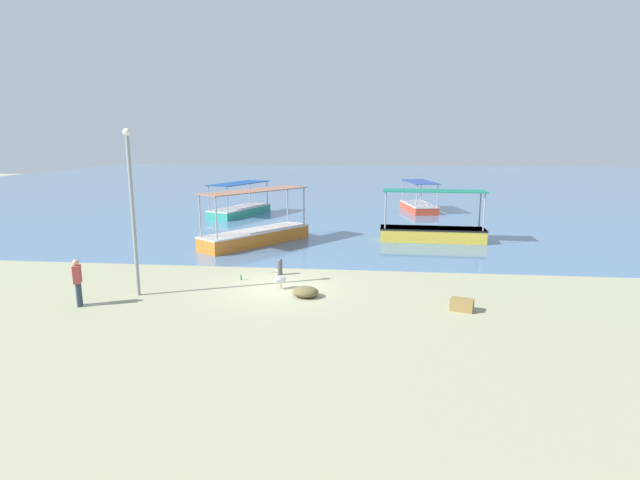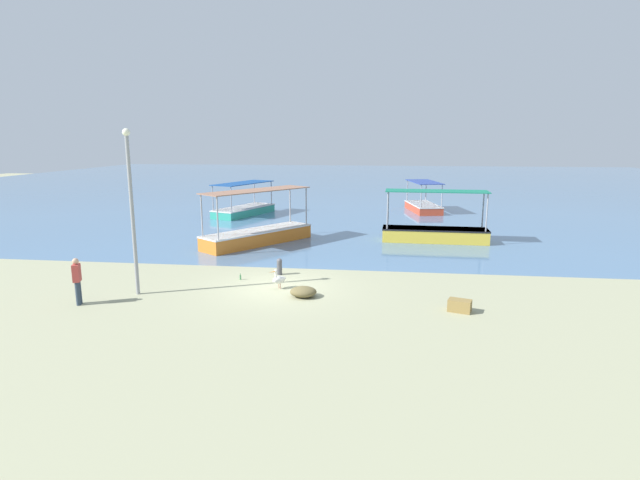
# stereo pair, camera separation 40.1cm
# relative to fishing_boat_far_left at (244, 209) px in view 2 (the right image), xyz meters

# --- Properties ---
(ground) EXTENTS (120.00, 120.00, 0.00)m
(ground) POSITION_rel_fishing_boat_far_left_xyz_m (6.60, -18.49, -0.50)
(ground) COLOR #9F9F7B
(harbor_water) EXTENTS (110.00, 90.00, 0.00)m
(harbor_water) POSITION_rel_fishing_boat_far_left_xyz_m (6.60, 29.51, -0.49)
(harbor_water) COLOR #50759C
(harbor_water) RESTS_ON ground
(fishing_boat_far_left) EXTENTS (3.85, 6.07, 2.49)m
(fishing_boat_far_left) POSITION_rel_fishing_boat_far_left_xyz_m (0.00, 0.00, 0.00)
(fishing_boat_far_left) COLOR teal
(fishing_boat_far_left) RESTS_ON harbor_water
(fishing_boat_far_right) EXTENTS (5.36, 6.51, 3.03)m
(fishing_boat_far_right) POSITION_rel_fishing_boat_far_left_xyz_m (3.75, -10.41, 0.09)
(fishing_boat_far_right) COLOR orange
(fishing_boat_far_right) RESTS_ON harbor_water
(fishing_boat_near_right) EXTENTS (2.82, 5.30, 2.41)m
(fishing_boat_near_right) POSITION_rel_fishing_boat_far_left_xyz_m (13.88, 3.76, -0.01)
(fishing_boat_near_right) COLOR #CB4429
(fishing_boat_near_right) RESTS_ON harbor_water
(fishing_boat_outer) EXTENTS (5.97, 1.83, 2.92)m
(fishing_boat_outer) POSITION_rel_fishing_boat_far_left_xyz_m (13.62, -8.51, 0.08)
(fishing_boat_outer) COLOR gold
(fishing_boat_outer) RESTS_ON harbor_water
(pelican) EXTENTS (0.62, 0.67, 0.80)m
(pelican) POSITION_rel_fishing_boat_far_left_xyz_m (6.67, -18.65, -0.12)
(pelican) COLOR #E0997A
(pelican) RESTS_ON ground
(lamp_post) EXTENTS (0.28, 0.28, 6.15)m
(lamp_post) POSITION_rel_fishing_boat_far_left_xyz_m (1.51, -20.00, 2.94)
(lamp_post) COLOR gray
(lamp_post) RESTS_ON ground
(mooring_bollard) EXTENTS (0.24, 0.24, 0.72)m
(mooring_bollard) POSITION_rel_fishing_boat_far_left_xyz_m (6.27, -16.62, -0.11)
(mooring_bollard) COLOR #47474C
(mooring_bollard) RESTS_ON ground
(fisherman_standing) EXTENTS (0.34, 0.45, 1.69)m
(fisherman_standing) POSITION_rel_fishing_boat_far_left_xyz_m (0.02, -21.41, 0.41)
(fisherman_standing) COLOR #2B3949
(fisherman_standing) RESTS_ON ground
(net_pile) EXTENTS (0.99, 0.85, 0.39)m
(net_pile) POSITION_rel_fishing_boat_far_left_xyz_m (7.78, -19.55, -0.30)
(net_pile) COLOR brown
(net_pile) RESTS_ON ground
(cargo_crate) EXTENTS (0.86, 0.66, 0.42)m
(cargo_crate) POSITION_rel_fishing_boat_far_left_xyz_m (13.32, -20.48, -0.29)
(cargo_crate) COLOR olive
(cargo_crate) RESTS_ON ground
(glass_bottle) EXTENTS (0.07, 0.07, 0.27)m
(glass_bottle) POSITION_rel_fishing_boat_far_left_xyz_m (4.81, -17.61, -0.39)
(glass_bottle) COLOR #3F7F4C
(glass_bottle) RESTS_ON ground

